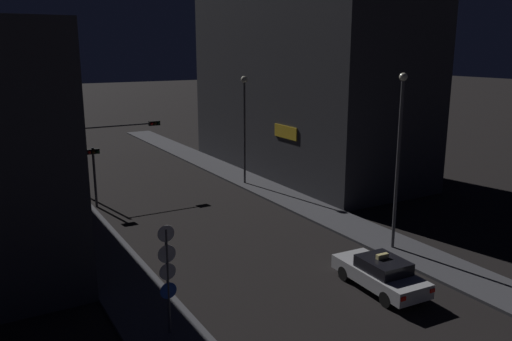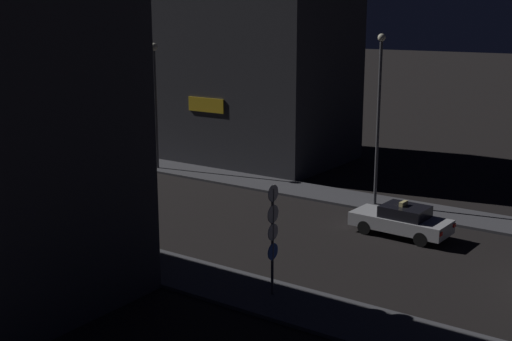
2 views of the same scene
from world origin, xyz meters
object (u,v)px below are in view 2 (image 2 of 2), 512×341
object	(u,v)px
traffic_light_left_kerb	(8,157)
street_lamp_far_block	(155,86)
traffic_light_overhead	(13,128)
sign_pole_left	(273,232)
taxi	(401,220)
street_lamp_near_block	(379,106)

from	to	relation	value
traffic_light_left_kerb	street_lamp_far_block	xyz separation A→B (m)	(11.00, 0.17, 2.61)
traffic_light_overhead	sign_pole_left	xyz separation A→B (m)	(-3.63, -19.41, -1.26)
taxi	traffic_light_overhead	distance (m)	21.35
taxi	street_lamp_far_block	distance (m)	18.98
taxi	traffic_light_left_kerb	size ratio (longest dim) A/B	1.16
traffic_light_left_kerb	sign_pole_left	distance (m)	16.93
traffic_light_overhead	traffic_light_left_kerb	world-z (taller)	traffic_light_overhead
traffic_light_left_kerb	traffic_light_overhead	bearing A→B (deg)	49.35
sign_pole_left	traffic_light_overhead	bearing A→B (deg)	79.42
traffic_light_left_kerb	street_lamp_near_block	distance (m)	18.83
street_lamp_near_block	traffic_light_left_kerb	bearing A→B (deg)	127.10
sign_pole_left	taxi	bearing A→B (deg)	-6.55
traffic_light_overhead	street_lamp_far_block	bearing A→B (deg)	-15.06
sign_pole_left	street_lamp_far_block	distance (m)	21.30
traffic_light_left_kerb	sign_pole_left	size ratio (longest dim) A/B	0.97
taxi	sign_pole_left	world-z (taller)	sign_pole_left
taxi	sign_pole_left	size ratio (longest dim) A/B	1.13
taxi	traffic_light_overhead	world-z (taller)	traffic_light_overhead
sign_pole_left	street_lamp_far_block	world-z (taller)	street_lamp_far_block
taxi	street_lamp_near_block	world-z (taller)	street_lamp_near_block
taxi	street_lamp_far_block	size ratio (longest dim) A/B	0.57
taxi	street_lamp_near_block	distance (m)	6.57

